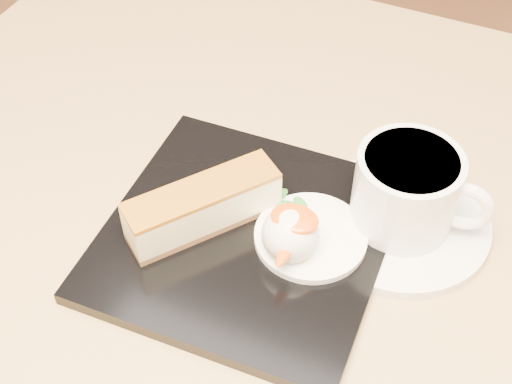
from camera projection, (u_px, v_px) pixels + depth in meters
The scene contains 9 objects.
table at pixel (249, 357), 0.68m from camera, with size 0.80×0.80×0.72m.
dessert_plate at pixel (246, 237), 0.58m from camera, with size 0.22×0.22×0.01m, color black.
cheesecake at pixel (203, 206), 0.56m from camera, with size 0.10×0.12×0.04m.
cream_smear at pixel (311, 237), 0.57m from camera, with size 0.09×0.09×0.01m, color white.
ice_cream_scoop at pixel (290, 234), 0.54m from camera, with size 0.04×0.04×0.04m, color white.
mango_sauce at pixel (295, 218), 0.53m from camera, with size 0.04×0.03×0.01m, color #F34D07.
mint_sprig at pixel (289, 201), 0.59m from camera, with size 0.03×0.02×0.00m.
saucer at pixel (398, 222), 0.59m from camera, with size 0.15×0.15×0.01m, color white.
coffee_cup at pixel (408, 189), 0.56m from camera, with size 0.11×0.08×0.07m.
Camera 1 is at (0.15, -0.32, 1.17)m, focal length 50.00 mm.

